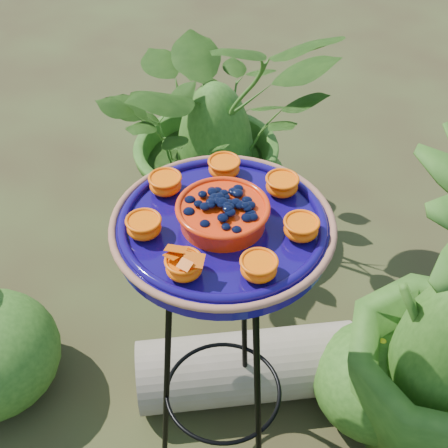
% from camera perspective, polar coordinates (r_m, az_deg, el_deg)
% --- Properties ---
extents(ground_plane, '(20.00, 20.00, 0.00)m').
position_cam_1_polar(ground_plane, '(2.00, -2.35, -17.16)').
color(ground_plane, '#2F2215').
rests_on(ground_plane, ground).
extents(tripod_stand, '(0.38, 0.38, 0.85)m').
position_cam_1_polar(tripod_stand, '(1.51, -0.09, -10.47)').
color(tripod_stand, black).
rests_on(tripod_stand, ground).
extents(feeder_dish, '(0.54, 0.54, 0.10)m').
position_cam_1_polar(feeder_dish, '(1.23, -0.11, 0.01)').
color(feeder_dish, '#100755').
rests_on(feeder_dish, tripod_stand).
extents(driftwood_log, '(0.61, 0.64, 0.22)m').
position_cam_1_polar(driftwood_log, '(1.96, 2.16, -12.94)').
color(driftwood_log, gray).
rests_on(driftwood_log, ground).
extents(shrub_back_left, '(1.06, 1.08, 0.91)m').
position_cam_1_polar(shrub_back_left, '(2.30, -0.82, 9.07)').
color(shrub_back_left, '#244A13').
rests_on(shrub_back_left, ground).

